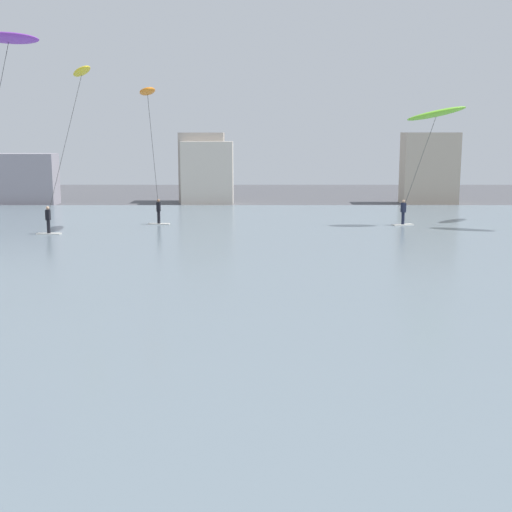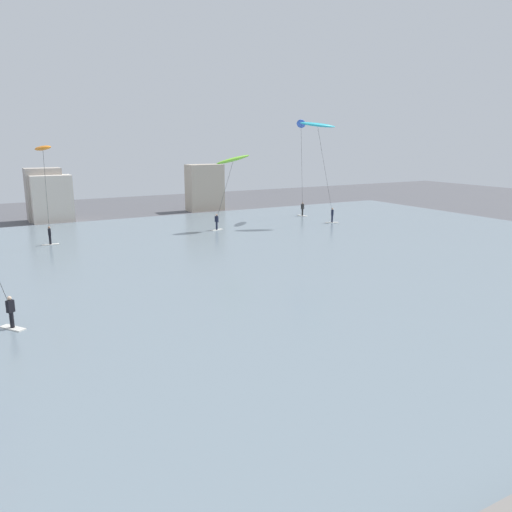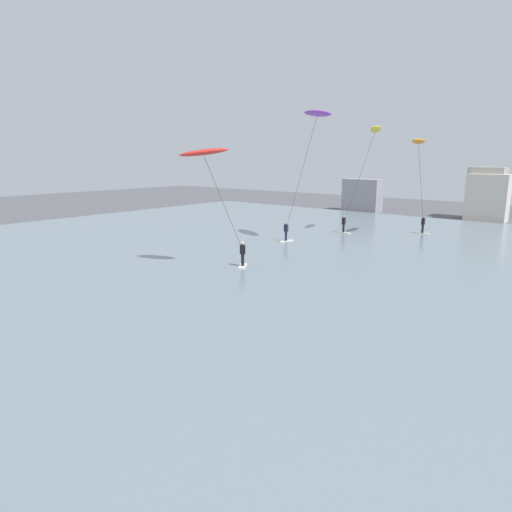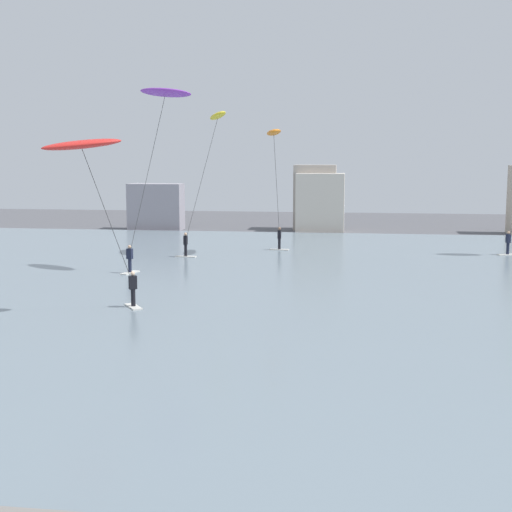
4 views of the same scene
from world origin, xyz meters
TOP-DOWN VIEW (x-y plane):
  - water_bay at (0.00, 30.31)m, footprint 84.00×52.00m
  - far_shore_buildings at (-0.98, 58.75)m, footprint 38.90×4.38m
  - kitesurfer_cyan at (21.17, 41.73)m, footprint 5.08×2.59m
  - kitesurfer_orange at (-5.74, 42.29)m, footprint 1.63×4.05m
  - kitesurfer_lime at (11.88, 43.52)m, footprint 4.39×1.44m
  - kitesurfer_blue at (21.93, 46.05)m, footprint 3.41×4.13m

SIDE VIEW (x-z plane):
  - water_bay at x=0.00m, z-range 0.00..0.10m
  - far_shore_buildings at x=-0.98m, z-range -0.26..5.74m
  - kitesurfer_lime at x=11.88m, z-range 2.84..10.57m
  - kitesurfer_orange at x=-5.74m, z-range 3.26..11.91m
  - kitesurfer_blue at x=21.93m, z-range 4.17..15.45m
  - kitesurfer_cyan at x=21.17m, z-range 4.43..15.38m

